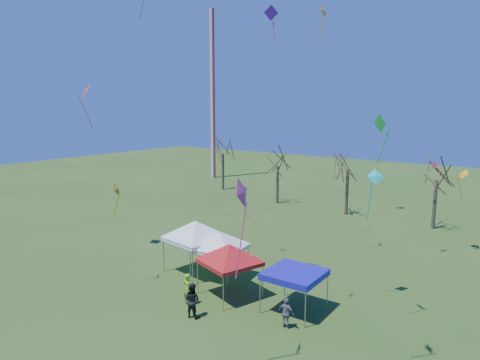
# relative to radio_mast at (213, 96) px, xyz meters

# --- Properties ---
(ground) EXTENTS (140.00, 140.00, 0.00)m
(ground) POSITION_rel_radio_mast_xyz_m (28.00, -34.00, -12.50)
(ground) COLOR #2F4B18
(ground) RESTS_ON ground
(radio_mast) EXTENTS (0.70, 0.70, 25.00)m
(radio_mast) POSITION_rel_radio_mast_xyz_m (0.00, 0.00, 0.00)
(radio_mast) COLOR silver
(radio_mast) RESTS_ON ground
(tree_0) EXTENTS (3.83, 3.83, 8.44)m
(tree_0) POSITION_rel_radio_mast_xyz_m (7.15, -6.62, -6.01)
(tree_0) COLOR #3D2D21
(tree_0) RESTS_ON ground
(tree_1) EXTENTS (3.42, 3.42, 7.54)m
(tree_1) POSITION_rel_radio_mast_xyz_m (17.23, -9.35, -6.71)
(tree_1) COLOR #3D2D21
(tree_1) RESTS_ON ground
(tree_2) EXTENTS (3.71, 3.71, 8.18)m
(tree_2) POSITION_rel_radio_mast_xyz_m (25.63, -9.62, -6.21)
(tree_2) COLOR #3D2D21
(tree_2) RESTS_ON ground
(tree_3) EXTENTS (3.59, 3.59, 7.91)m
(tree_3) POSITION_rel_radio_mast_xyz_m (34.03, -9.96, -6.42)
(tree_3) COLOR #3D2D21
(tree_3) RESTS_ON ground
(tent_white_west) EXTENTS (4.53, 4.53, 4.03)m
(tent_white_west) POSITION_rel_radio_mast_xyz_m (23.58, -30.24, -9.24)
(tent_white_west) COLOR gray
(tent_white_west) RESTS_ON ground
(tent_white_mid) EXTENTS (4.04, 4.04, 3.60)m
(tent_white_mid) POSITION_rel_radio_mast_xyz_m (25.61, -30.21, -9.60)
(tent_white_mid) COLOR gray
(tent_white_mid) RESTS_ON ground
(tent_red) EXTENTS (3.91, 3.91, 3.62)m
(tent_red) POSITION_rel_radio_mast_xyz_m (27.67, -31.84, -9.58)
(tent_red) COLOR gray
(tent_red) RESTS_ON ground
(tent_blue) EXTENTS (2.89, 2.89, 2.24)m
(tent_blue) POSITION_rel_radio_mast_xyz_m (31.60, -31.27, -10.44)
(tent_blue) COLOR gray
(tent_blue) RESTS_ON ground
(person_dark) EXTENTS (1.00, 0.84, 1.85)m
(person_dark) POSITION_rel_radio_mast_xyz_m (27.64, -35.04, -11.58)
(person_dark) COLOR black
(person_dark) RESTS_ON ground
(person_grey) EXTENTS (0.92, 0.39, 1.57)m
(person_grey) POSITION_rel_radio_mast_xyz_m (32.19, -33.12, -11.72)
(person_grey) COLOR slate
(person_grey) RESTS_ON ground
(person_green) EXTENTS (0.68, 0.47, 1.81)m
(person_green) POSITION_rel_radio_mast_xyz_m (26.47, -34.11, -11.59)
(person_green) COLOR #65BD1E
(person_green) RESTS_ON ground
(kite_19) EXTENTS (1.03, 0.97, 2.27)m
(kite_19) POSITION_rel_radio_mast_xyz_m (36.94, -15.52, -6.56)
(kite_19) COLOR #F5A30C
(kite_19) RESTS_ON ground
(kite_1) EXTENTS (0.83, 0.97, 2.00)m
(kite_1) POSITION_rel_radio_mast_xyz_m (21.25, -34.53, -6.54)
(kite_1) COLOR orange
(kite_1) RESTS_ON ground
(kite_24) EXTENTS (0.57, 1.00, 2.55)m
(kite_24) POSITION_rel_radio_mast_xyz_m (29.08, -23.49, 4.51)
(kite_24) COLOR orange
(kite_24) RESTS_ON ground
(kite_5) EXTENTS (0.80, 1.33, 4.12)m
(kite_5) POSITION_rel_radio_mast_xyz_m (32.45, -37.18, -4.97)
(kite_5) COLOR #CE2D6E
(kite_5) RESTS_ON ground
(kite_17) EXTENTS (1.09, 1.02, 2.90)m
(kite_17) POSITION_rel_radio_mast_xyz_m (34.42, -27.58, -5.42)
(kite_17) COLOR #0DC9CA
(kite_17) RESTS_ON ground
(kite_22) EXTENTS (0.84, 0.72, 2.39)m
(kite_22) POSITION_rel_radio_mast_xyz_m (34.18, -11.53, -6.63)
(kite_22) COLOR #F5366D
(kite_22) RESTS_ON ground
(kite_14) EXTENTS (1.46, 1.25, 3.29)m
(kite_14) POSITION_rel_radio_mast_xyz_m (14.72, -31.85, -0.55)
(kite_14) COLOR red
(kite_14) RESTS_ON ground
(kite_27) EXTENTS (0.88, 0.80, 2.30)m
(kite_27) POSITION_rel_radio_mast_xyz_m (35.49, -30.46, -2.41)
(kite_27) COLOR #179629
(kite_27) RESTS_ON ground
(kite_25) EXTENTS (0.56, 0.64, 1.58)m
(kite_25) POSITION_rel_radio_mast_xyz_m (31.07, -33.09, 2.56)
(kite_25) COLOR purple
(kite_25) RESTS_ON ground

